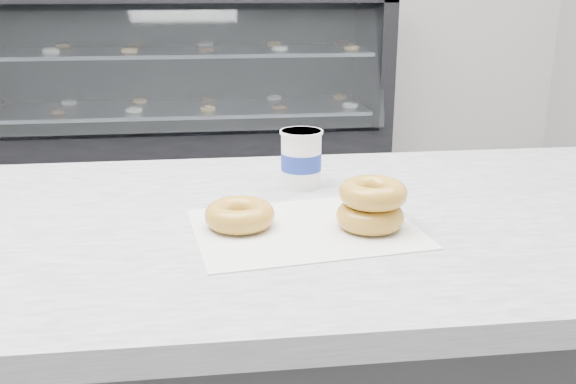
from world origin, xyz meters
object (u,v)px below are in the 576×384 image
at_px(donut_single, 240,215).
at_px(donut_stack, 371,205).
at_px(coffee_cup, 301,158).
at_px(display_case, 174,123).

bearing_deg(donut_single, donut_stack, -7.93).
bearing_deg(coffee_cup, donut_stack, -63.94).
height_order(display_case, coffee_cup, display_case).
bearing_deg(coffee_cup, donut_single, -114.32).
bearing_deg(donut_single, coffee_cup, 58.13).
height_order(donut_stack, coffee_cup, coffee_cup).
bearing_deg(donut_stack, display_case, 99.21).
bearing_deg(display_case, coffee_cup, -81.66).
bearing_deg(display_case, donut_single, -84.81).
distance_m(donut_single, donut_stack, 0.20).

